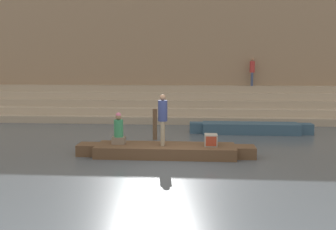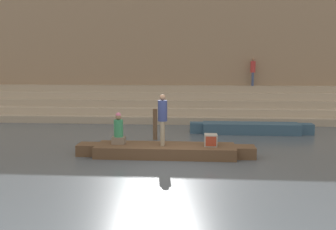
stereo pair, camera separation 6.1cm
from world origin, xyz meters
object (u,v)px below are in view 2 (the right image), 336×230
Objects in this scene: rowboat_main at (165,150)px; person_on_steps at (253,70)px; person_standing at (163,116)px; moored_boat_shore at (251,128)px; person_rowing at (119,131)px; mooring_post at (155,124)px; tv_set at (211,140)px.

person_on_steps is at bearing 69.69° from rowboat_main.
person_standing reaches higher than moored_boat_shore.
mooring_post is at bearing 84.70° from person_rowing.
rowboat_main is at bearing -94.65° from person_on_steps.
mooring_post is (-0.69, 2.92, 0.44)m from rowboat_main.
rowboat_main is at bearing 10.71° from person_rowing.
tv_set is 0.35× the size of mooring_post.
person_standing is 11.11m from person_on_steps.
person_rowing is at bearing -109.24° from mooring_post.
mooring_post reaches higher than rowboat_main.
mooring_post is at bearing -106.47° from person_on_steps.
person_standing is at bearing -78.69° from mooring_post.
rowboat_main is 11.22m from person_on_steps.
person_standing is at bearing -94.91° from person_on_steps.
rowboat_main is 1.11× the size of moored_boat_shore.
person_rowing is 0.86× the size of mooring_post.
tv_set is 3.71m from mooring_post.
person_on_steps reaches higher than rowboat_main.
tv_set is 0.28× the size of person_on_steps.
person_on_steps is (4.98, 7.11, 2.17)m from mooring_post.
person_on_steps is (5.97, 9.94, 1.97)m from person_rowing.
person_standing is at bearing 7.71° from person_rowing.
mooring_post is (-0.60, 2.99, -0.77)m from person_standing.
moored_boat_shore is at bearing 64.50° from tv_set.
person_rowing is at bearing 179.37° from person_standing.
person_on_steps reaches higher than mooring_post.
tv_set is 5.10m from moored_boat_shore.
person_on_steps reaches higher than tv_set.
rowboat_main is 3.82× the size of person_on_steps.
moored_boat_shore is (3.65, 4.75, -1.17)m from person_standing.
rowboat_main is 4.75× the size of mooring_post.
person_standing is 6.10m from moored_boat_shore.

